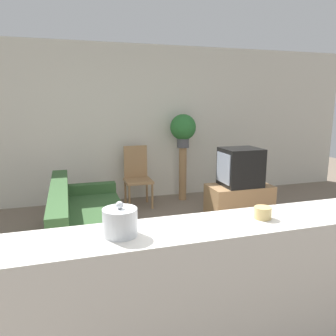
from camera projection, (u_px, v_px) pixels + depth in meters
ground_plane at (196, 309)px, 2.79m from camera, size 14.00×14.00×0.00m
wall_back at (124, 124)px, 5.73m from camera, size 9.00×0.06×2.70m
couch at (87, 226)px, 3.92m from camera, size 0.88×2.09×0.77m
tv_stand at (239, 203)px, 4.82m from camera, size 0.92×0.51×0.54m
television at (240, 167)px, 4.71m from camera, size 0.55×0.48×0.54m
wooden_chair at (137, 174)px, 5.51m from camera, size 0.44×0.44×1.00m
plant_stand at (183, 174)px, 5.83m from camera, size 0.13×0.13×0.95m
potted_plant at (183, 128)px, 5.67m from camera, size 0.45×0.45×0.58m
foreground_counter at (231, 294)px, 2.14m from camera, size 2.79×0.44×1.00m
decorative_bowl at (120, 222)px, 1.82m from camera, size 0.19×0.19×0.20m
candle_jar at (263, 213)px, 2.09m from camera, size 0.11×0.11×0.08m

